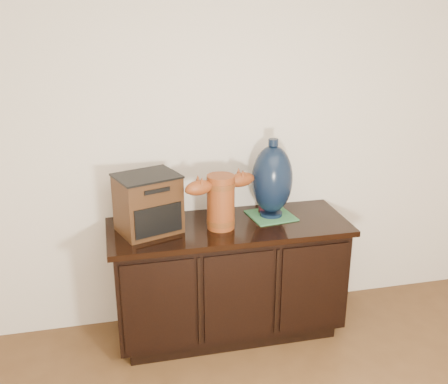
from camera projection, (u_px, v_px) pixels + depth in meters
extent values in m
plane|color=white|center=(219.00, 126.00, 3.24)|extent=(4.50, 0.00, 4.50)
cube|color=black|center=(228.00, 325.00, 3.42)|extent=(1.29, 0.45, 0.08)
cube|color=black|center=(229.00, 276.00, 3.29)|extent=(1.40, 0.50, 0.64)
cube|color=black|center=(229.00, 227.00, 3.18)|extent=(1.46, 0.56, 0.03)
cube|color=black|center=(159.00, 307.00, 2.96)|extent=(0.41, 0.01, 0.56)
cube|color=black|center=(239.00, 297.00, 3.06)|extent=(0.41, 0.01, 0.56)
cube|color=black|center=(314.00, 288.00, 3.16)|extent=(0.41, 0.01, 0.56)
cylinder|color=brown|center=(221.00, 202.00, 3.07)|extent=(0.21, 0.21, 0.33)
cylinder|color=#3D1A0B|center=(221.00, 221.00, 3.11)|extent=(0.21, 0.21, 0.03)
cylinder|color=#3D1A0B|center=(221.00, 184.00, 3.03)|extent=(0.21, 0.21, 0.03)
ellipsoid|color=brown|center=(199.00, 188.00, 2.97)|extent=(0.19, 0.13, 0.09)
ellipsoid|color=brown|center=(241.00, 180.00, 3.10)|extent=(0.19, 0.13, 0.09)
cube|color=#361D0D|center=(148.00, 204.00, 3.03)|extent=(0.40, 0.36, 0.33)
cube|color=black|center=(159.00, 221.00, 2.93)|extent=(0.27, 0.10, 0.17)
cube|color=black|center=(146.00, 176.00, 2.97)|extent=(0.42, 0.38, 0.01)
cube|color=#326F41|center=(271.00, 215.00, 3.29)|extent=(0.30, 0.30, 0.01)
cylinder|color=black|center=(271.00, 213.00, 3.29)|extent=(0.14, 0.14, 0.02)
ellipsoid|color=black|center=(272.00, 180.00, 3.21)|extent=(0.28, 0.28, 0.43)
cylinder|color=black|center=(273.00, 142.00, 3.13)|extent=(0.06, 0.06, 0.04)
cylinder|color=#570F1B|center=(264.00, 201.00, 3.32)|extent=(0.07, 0.07, 0.17)
cylinder|color=silver|center=(264.00, 186.00, 3.28)|extent=(0.06, 0.06, 0.03)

